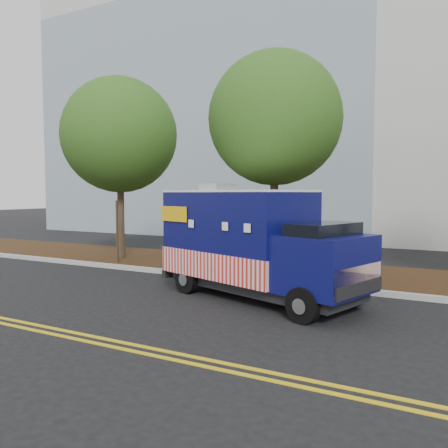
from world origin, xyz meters
The scene contains 10 objects.
ground centered at (0.00, 0.00, 0.00)m, with size 120.00×120.00×0.00m, color black.
curb centered at (0.00, 1.40, 0.07)m, with size 120.00×0.18×0.15m, color #9E9E99.
mulch_strip centered at (0.00, 3.50, 0.07)m, with size 120.00×4.00×0.15m, color black.
centerline_near centered at (0.00, -4.45, 0.01)m, with size 120.00×0.10×0.01m, color gold.
centerline_far centered at (0.00, -4.70, 0.01)m, with size 120.00×0.10×0.01m, color gold.
office_building centered at (2.00, 22.00, 15.20)m, with size 46.00×20.00×30.40m.
tree_a centered at (-5.97, 2.86, 4.88)m, with size 4.41×4.41×7.09m.
tree_b centered at (0.42, 2.79, 4.99)m, with size 4.21×4.21×7.11m.
sign_post centered at (-5.19, 1.75, 1.20)m, with size 0.06×0.06×2.40m, color #473828.
food_truck centered at (0.98, -0.23, 1.32)m, with size 5.87×3.66×2.92m.
Camera 1 is at (5.48, -10.33, 2.65)m, focal length 35.00 mm.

